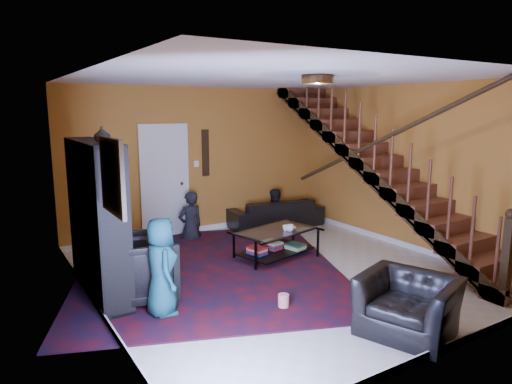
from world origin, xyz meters
TOP-DOWN VIEW (x-y plane):
  - floor at (0.00, 0.00)m, footprint 5.50×5.50m
  - room at (-1.33, 1.33)m, footprint 5.50×5.50m
  - staircase at (2.12, -0.00)m, footprint 0.95×5.02m
  - bookshelf at (-2.40, 0.60)m, footprint 0.35×1.80m
  - door at (-0.70, 2.73)m, footprint 0.82×0.05m
  - framed_picture at (-2.57, -0.90)m, footprint 0.04×0.74m
  - wall_hanging at (0.15, 2.73)m, footprint 0.14×0.03m
  - ceiling_fixture at (0.00, -0.80)m, footprint 0.40×0.40m
  - rug at (-0.81, 0.67)m, footprint 5.05×5.36m
  - sofa at (1.50, 2.30)m, footprint 2.00×1.00m
  - armchair_left at (-2.05, 0.11)m, footprint 1.08×1.06m
  - armchair_right at (0.13, -2.25)m, footprint 1.13×1.20m
  - person_adult_a at (-0.37, 2.35)m, footprint 0.52×0.38m
  - person_adult_b at (1.50, 2.35)m, footprint 0.60×0.48m
  - person_child at (-1.95, -0.43)m, footprint 0.43×0.61m
  - coffee_table at (0.34, 0.56)m, footprint 1.39×1.01m
  - cup_a at (0.48, 0.39)m, footprint 0.16×0.16m
  - cup_b at (0.44, 0.45)m, footprint 0.11×0.11m
  - bowl at (0.52, 0.45)m, footprint 0.26×0.26m
  - vase at (-2.41, 0.10)m, footprint 0.18×0.18m
  - popcorn_bucket at (-0.65, -1.04)m, footprint 0.18×0.18m

SIDE VIEW (x-z plane):
  - floor at x=0.00m, z-range 0.00..0.00m
  - rug at x=-0.81m, z-range 0.00..0.02m
  - room at x=-1.33m, z-range -2.70..2.80m
  - popcorn_bucket at x=-0.65m, z-range 0.02..0.17m
  - person_adult_b at x=1.50m, z-range -0.45..0.77m
  - person_adult_a at x=-0.37m, z-range -0.45..0.89m
  - coffee_table at x=0.34m, z-range 0.04..0.51m
  - sofa at x=1.50m, z-range 0.00..0.56m
  - armchair_right at x=0.13m, z-range 0.00..0.63m
  - armchair_left at x=-2.05m, z-range 0.00..0.84m
  - bowl at x=0.52m, z-range 0.48..0.52m
  - cup_b at x=0.44m, z-range 0.48..0.56m
  - cup_a at x=0.48m, z-range 0.48..0.58m
  - person_child at x=-1.95m, z-range 0.00..1.17m
  - bookshelf at x=-2.40m, z-range -0.04..1.96m
  - door at x=-0.70m, z-range 0.00..2.05m
  - staircase at x=2.12m, z-range -0.19..2.99m
  - wall_hanging at x=0.15m, z-range 1.10..2.00m
  - framed_picture at x=-2.57m, z-range 1.38..2.12m
  - vase at x=-2.41m, z-range 2.00..2.19m
  - ceiling_fixture at x=0.00m, z-range 2.69..2.79m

